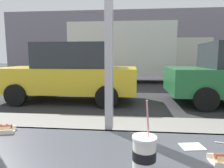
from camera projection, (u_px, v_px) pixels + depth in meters
name	position (u px, v px, depth m)	size (l,w,h in m)	color
ground_plane	(128.00, 87.00, 9.33)	(60.00, 60.00, 0.00)	#2D2D30
sidewalk_strip	(121.00, 148.00, 3.01)	(16.00, 2.80, 0.14)	gray
building_facade_far	(131.00, 40.00, 21.87)	(28.00, 1.20, 6.29)	gray
soda_cup_right	(144.00, 154.00, 0.84)	(0.10, 0.10, 0.32)	silver
napkin_wrapper	(192.00, 147.00, 1.09)	(0.12, 0.09, 0.00)	white
parked_car_yellow	(71.00, 73.00, 6.42)	(4.26, 1.91, 1.83)	gold
box_truck	(134.00, 51.00, 11.25)	(7.31, 2.44, 3.18)	silver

